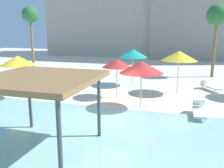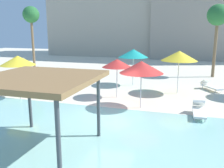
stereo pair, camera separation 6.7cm
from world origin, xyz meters
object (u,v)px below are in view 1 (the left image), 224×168
Objects in this scene: beach_umbrella_red_1 at (117,63)px; beach_umbrella_yellow_5 at (17,61)px; lounge_chair_2 at (199,110)px; lounge_chair_4 at (210,86)px; palm_tree_0 at (217,17)px; beach_umbrella_yellow_6 at (179,56)px; lounge_chair_1 at (65,78)px; beach_umbrella_red_3 at (141,67)px; shade_pavilion at (39,81)px; lounge_chair_0 at (70,86)px; palm_tree_1 at (30,16)px; beach_umbrella_teal_4 at (133,53)px.

beach_umbrella_red_1 is 6.18m from beach_umbrella_yellow_5.
lounge_chair_2 and lounge_chair_4 have the same top height.
beach_umbrella_yellow_6 is at bearing -111.70° from palm_tree_0.
lounge_chair_2 is (5.01, -2.26, -1.92)m from beach_umbrella_red_1.
lounge_chair_2 is at bearing -41.89° from lounge_chair_4.
lounge_chair_1 is 12.04m from lounge_chair_2.
shade_pavilion is at bearing -113.21° from beach_umbrella_red_3.
shade_pavilion is 2.06× the size of lounge_chair_2.
beach_umbrella_red_3 is (1.90, -1.78, 0.08)m from beach_umbrella_red_1.
palm_tree_1 is (-9.54, 9.52, 5.56)m from lounge_chair_0.
lounge_chair_4 is 0.27× the size of palm_tree_1.
lounge_chair_1 is 0.30× the size of palm_tree_0.
lounge_chair_0 is (-5.74, 2.65, -2.01)m from beach_umbrella_red_3.
beach_umbrella_red_1 is at bearing 21.24° from beach_umbrella_yellow_5.
beach_umbrella_yellow_6 is 8.04m from lounge_chair_0.
lounge_chair_1 is (-5.81, -0.39, -2.22)m from beach_umbrella_teal_4.
lounge_chair_2 is at bearing -0.14° from beach_umbrella_yellow_5.
lounge_chair_2 is 0.27× the size of palm_tree_1.
shade_pavilion reaches higher than lounge_chair_1.
beach_umbrella_teal_4 is at bearing -25.73° from palm_tree_1.
palm_tree_0 reaches higher than lounge_chair_4.
lounge_chair_2 is 23.00m from palm_tree_1.
palm_tree_0 is at bearing -2.41° from palm_tree_1.
lounge_chair_4 is at bearing -96.36° from palm_tree_0.
beach_umbrella_yellow_6 is (3.52, -1.57, 0.06)m from beach_umbrella_teal_4.
beach_umbrella_red_1 reaches higher than lounge_chair_2.
lounge_chair_0 is (-4.06, -2.96, -2.22)m from beach_umbrella_teal_4.
lounge_chair_1 is at bearing -132.84° from lounge_chair_0.
beach_umbrella_teal_4 is at bearing 45.42° from beach_umbrella_yellow_5.
beach_umbrella_yellow_6 reaches higher than lounge_chair_2.
palm_tree_1 is at bearing 121.11° from beach_umbrella_yellow_5.
beach_umbrella_red_3 is 0.40× the size of palm_tree_0.
beach_umbrella_yellow_5 is 0.94× the size of beach_umbrella_yellow_6.
palm_tree_1 is (-17.12, 8.13, 3.27)m from beach_umbrella_yellow_6.
beach_umbrella_teal_4 is 5.50m from lounge_chair_0.
beach_umbrella_teal_4 is 3.85m from beach_umbrella_yellow_6.
beach_umbrella_red_1 is at bearing -115.49° from lounge_chair_2.
lounge_chair_0 is 14.55m from palm_tree_0.
beach_umbrella_yellow_6 reaches higher than beach_umbrella_teal_4.
beach_umbrella_yellow_6 is 0.45× the size of palm_tree_0.
beach_umbrella_red_1 reaches higher than lounge_chair_4.
lounge_chair_4 is (6.01, 3.91, -1.92)m from beach_umbrella_red_1.
beach_umbrella_red_3 is 0.38× the size of palm_tree_1.
shade_pavilion reaches higher than lounge_chair_2.
lounge_chair_4 is at bearing 120.10° from lounge_chair_0.
palm_tree_0 is at bearing 67.12° from shade_pavilion.
shade_pavilion is 7.49m from beach_umbrella_yellow_5.
lounge_chair_1 and lounge_chair_2 have the same top height.
beach_umbrella_teal_4 is 1.51× the size of lounge_chair_2.
palm_tree_1 is (-7.79, 6.94, 5.56)m from lounge_chair_1.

